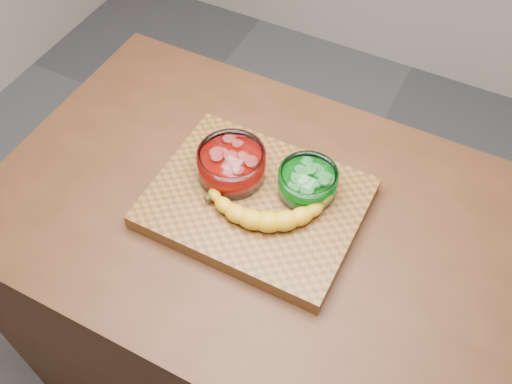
% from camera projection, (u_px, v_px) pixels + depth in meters
% --- Properties ---
extents(ground, '(3.50, 3.50, 0.00)m').
position_uv_depth(ground, '(256.00, 361.00, 1.98)').
color(ground, '#58575C').
rests_on(ground, ground).
extents(counter, '(1.20, 0.80, 0.90)m').
position_uv_depth(counter, '(256.00, 301.00, 1.62)').
color(counter, '#4B2916').
rests_on(counter, ground).
extents(cutting_board, '(0.45, 0.35, 0.04)m').
position_uv_depth(cutting_board, '(256.00, 203.00, 1.25)').
color(cutting_board, brown).
rests_on(cutting_board, counter).
extents(bowl_red, '(0.15, 0.15, 0.07)m').
position_uv_depth(bowl_red, '(232.00, 164.00, 1.25)').
color(bowl_red, white).
rests_on(bowl_red, cutting_board).
extents(bowl_green, '(0.13, 0.13, 0.06)m').
position_uv_depth(bowl_green, '(308.00, 182.00, 1.22)').
color(bowl_green, white).
rests_on(bowl_green, cutting_board).
extents(banana, '(0.28, 0.19, 0.04)m').
position_uv_depth(banana, '(267.00, 201.00, 1.20)').
color(banana, gold).
rests_on(banana, cutting_board).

